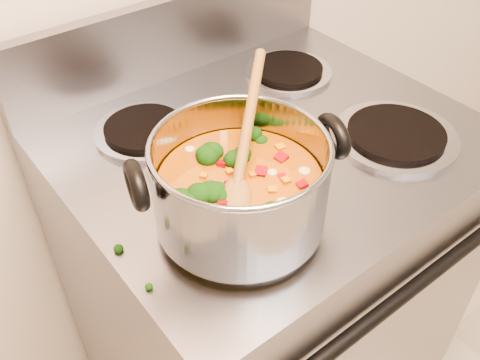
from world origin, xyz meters
name	(u,v)px	position (x,y,z in m)	size (l,w,h in m)	color
electric_range	(262,291)	(-0.05, 1.16, 0.47)	(0.73, 0.66, 1.08)	gray
stockpot	(241,186)	(-0.22, 1.02, 1.00)	(0.31, 0.24, 0.15)	gray
wooden_spoon	(242,158)	(-0.21, 1.03, 1.04)	(0.22, 0.21, 0.12)	brown
cooktop_crumbs	(246,217)	(-0.21, 1.02, 0.92)	(0.22, 0.31, 0.01)	black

